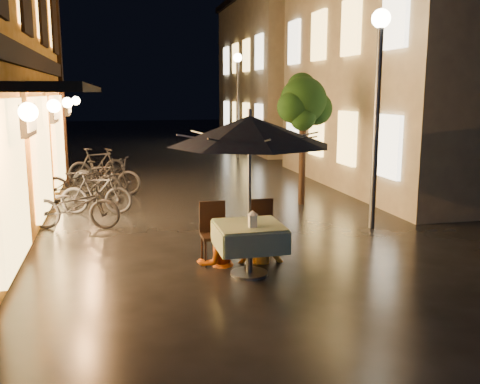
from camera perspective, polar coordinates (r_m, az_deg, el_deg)
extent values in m
plane|color=black|center=(8.27, 1.34, -8.37)|extent=(90.00, 90.00, 0.00)
cube|color=black|center=(11.68, -21.13, 12.92)|extent=(0.12, 11.00, 0.35)
cube|color=black|center=(11.60, -18.11, 10.40)|extent=(1.20, 10.50, 0.12)
cube|color=#E5B559|center=(13.29, -20.49, 18.24)|extent=(0.10, 0.90, 1.50)
cube|color=#E5B559|center=(15.75, -19.35, 17.01)|extent=(0.10, 0.90, 1.50)
cube|color=#E5B559|center=(8.30, -23.21, 0.80)|extent=(0.10, 2.20, 2.40)
cube|color=#E5B559|center=(11.73, -20.36, 3.64)|extent=(0.10, 2.20, 2.40)
cube|color=#E5B559|center=(15.19, -18.80, 5.19)|extent=(0.10, 2.20, 2.40)
cube|color=#B5A78B|center=(16.97, 21.17, 11.81)|extent=(7.00, 9.00, 6.50)
cube|color=#E5B559|center=(12.35, 15.56, 4.70)|extent=(0.10, 1.00, 1.40)
cube|color=#E5B559|center=(12.40, 16.24, 17.67)|extent=(0.10, 1.00, 1.40)
cube|color=#E5B559|center=(14.31, 11.33, 5.64)|extent=(0.10, 1.00, 1.40)
cube|color=#E5B559|center=(14.35, 11.76, 16.85)|extent=(0.10, 1.00, 1.40)
cube|color=#E5B559|center=(16.33, 8.12, 6.34)|extent=(0.10, 1.00, 1.40)
cube|color=#E5B559|center=(16.37, 8.39, 16.16)|extent=(0.10, 1.00, 1.40)
cube|color=#E5B559|center=(18.39, 5.62, 6.86)|extent=(0.10, 1.00, 1.40)
cube|color=#E5B559|center=(18.42, 5.79, 15.58)|extent=(0.10, 1.00, 1.40)
cube|color=#B5A78B|center=(27.28, 7.25, 12.24)|extent=(7.00, 10.00, 7.00)
cube|color=#E5B559|center=(22.59, 2.00, 7.60)|extent=(0.10, 1.00, 1.40)
cube|color=#E5B559|center=(22.62, 2.04, 14.70)|extent=(0.10, 1.00, 1.40)
cube|color=#E5B559|center=(24.72, 0.64, 7.86)|extent=(0.10, 1.00, 1.40)
cube|color=#E5B559|center=(24.74, 0.66, 14.35)|extent=(0.10, 1.00, 1.40)
cube|color=#E5B559|center=(26.86, -0.49, 8.09)|extent=(0.10, 1.00, 1.40)
cube|color=#E5B559|center=(26.88, -0.50, 14.06)|extent=(0.10, 1.00, 1.40)
cube|color=#E5B559|center=(29.01, -1.47, 8.27)|extent=(0.10, 1.00, 1.40)
cube|color=#E5B559|center=(29.03, -1.49, 13.80)|extent=(0.10, 1.00, 1.40)
cylinder|color=black|center=(12.94, 6.65, 3.49)|extent=(0.16, 0.16, 2.20)
sphere|color=black|center=(12.84, 6.79, 9.70)|extent=(1.10, 1.10, 1.10)
sphere|color=black|center=(13.06, 8.08, 8.80)|extent=(0.80, 0.80, 0.80)
sphere|color=black|center=(12.60, 5.71, 9.02)|extent=(0.76, 0.76, 0.76)
sphere|color=black|center=(13.14, 6.57, 11.03)|extent=(0.70, 0.70, 0.70)
sphere|color=black|center=(12.58, 6.71, 7.86)|extent=(0.60, 0.60, 0.60)
cylinder|color=#59595E|center=(10.81, 14.31, 6.63)|extent=(0.12, 0.12, 4.00)
sphere|color=#F2E6B8|center=(10.87, 14.82, 17.46)|extent=(0.36, 0.36, 0.36)
cylinder|color=#59595E|center=(22.15, -0.26, 8.84)|extent=(0.12, 0.12, 4.00)
sphere|color=#F2E6B8|center=(22.18, -0.26, 14.14)|extent=(0.36, 0.36, 0.36)
cylinder|color=#59595E|center=(7.99, 0.99, -6.36)|extent=(0.10, 0.10, 0.72)
cylinder|color=#59595E|center=(8.09, 0.99, -8.66)|extent=(0.56, 0.56, 0.04)
cube|color=#2F5F34|center=(7.88, 1.00, -3.64)|extent=(0.95, 0.95, 0.06)
cube|color=#2F5F34|center=(8.05, 4.29, -4.58)|extent=(0.04, 0.95, 0.33)
cube|color=#2F5F34|center=(7.82, -2.39, -5.01)|extent=(0.04, 0.95, 0.33)
cube|color=#2F5F34|center=(8.37, 0.20, -3.96)|extent=(0.95, 0.04, 0.33)
cube|color=#2F5F34|center=(7.48, 1.90, -5.74)|extent=(0.95, 0.04, 0.33)
cylinder|color=#59595E|center=(7.79, 1.01, -0.79)|extent=(0.05, 0.05, 2.30)
cone|color=black|center=(7.66, 1.04, 6.56)|extent=(2.38, 2.38, 0.43)
cylinder|color=#59595E|center=(7.64, 1.04, 8.43)|extent=(0.06, 0.06, 0.12)
cube|color=black|center=(8.49, -2.72, -4.70)|extent=(0.42, 0.42, 0.05)
cube|color=black|center=(8.61, -2.96, -2.77)|extent=(0.42, 0.04, 0.55)
cylinder|color=black|center=(8.35, -3.69, -6.65)|extent=(0.04, 0.04, 0.43)
cylinder|color=black|center=(8.42, -1.26, -6.49)|extent=(0.04, 0.04, 0.43)
cylinder|color=black|center=(8.69, -4.09, -5.96)|extent=(0.04, 0.04, 0.43)
cylinder|color=black|center=(8.76, -1.76, -5.81)|extent=(0.04, 0.04, 0.43)
cube|color=black|center=(8.66, 2.51, -4.38)|extent=(0.42, 0.42, 0.05)
cube|color=black|center=(8.78, 2.18, -2.49)|extent=(0.42, 0.04, 0.55)
cylinder|color=black|center=(8.52, 1.65, -6.29)|extent=(0.04, 0.04, 0.43)
cylinder|color=black|center=(8.61, 3.98, -6.12)|extent=(0.04, 0.04, 0.43)
cylinder|color=black|center=(8.85, 1.05, -5.63)|extent=(0.04, 0.04, 0.43)
cylinder|color=black|center=(8.94, 3.30, -5.47)|extent=(0.04, 0.04, 0.43)
cube|color=white|center=(7.67, 1.36, -3.12)|extent=(0.11, 0.11, 0.18)
cube|color=#FFD88C|center=(7.67, 1.36, -3.19)|extent=(0.07, 0.07, 0.12)
cone|color=white|center=(7.64, 1.36, -2.21)|extent=(0.16, 0.16, 0.07)
imported|color=#D35509|center=(8.37, -2.43, -3.12)|extent=(0.79, 0.67, 1.41)
imported|color=orange|center=(8.51, 2.23, -2.85)|extent=(0.99, 0.67, 1.42)
imported|color=black|center=(11.09, -17.21, -1.41)|extent=(1.89, 1.03, 0.94)
imported|color=#222128|center=(12.32, -15.08, -0.10)|extent=(1.64, 0.74, 0.95)
imported|color=black|center=(13.84, -16.49, 1.08)|extent=(1.92, 0.69, 1.01)
imported|color=black|center=(14.72, -14.65, 1.51)|extent=(1.55, 0.85, 0.90)
imported|color=#222128|center=(14.71, -14.08, 1.72)|extent=(2.00, 1.28, 0.99)
imported|color=black|center=(16.54, -14.98, 2.76)|extent=(1.82, 1.13, 1.06)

